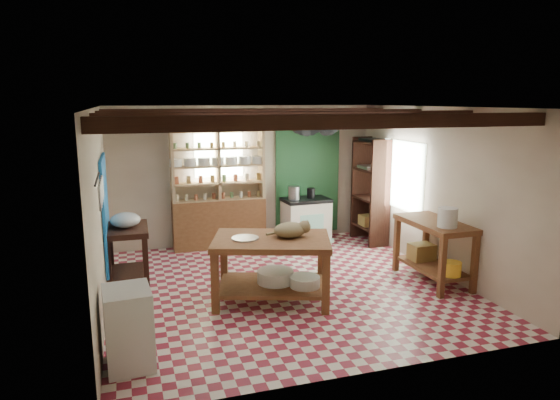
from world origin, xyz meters
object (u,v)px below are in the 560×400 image
object	(u,v)px
stove	(306,220)
right_counter	(433,251)
prep_table	(128,257)
cat	(290,230)
work_table	(272,269)
white_cabinet	(129,328)

from	to	relation	value
stove	right_counter	size ratio (longest dim) A/B	0.67
prep_table	cat	bearing A→B (deg)	-27.75
work_table	white_cabinet	size ratio (longest dim) A/B	1.87
work_table	prep_table	bearing A→B (deg)	167.14
work_table	white_cabinet	xyz separation A→B (m)	(-1.88, -1.22, -0.02)
work_table	white_cabinet	distance (m)	2.24
prep_table	white_cabinet	bearing A→B (deg)	-89.54
work_table	stove	size ratio (longest dim) A/B	1.78
prep_table	white_cabinet	size ratio (longest dim) A/B	1.08
prep_table	work_table	bearing A→B (deg)	-30.23
work_table	right_counter	distance (m)	2.52
work_table	stove	world-z (taller)	work_table
white_cabinet	cat	size ratio (longest dim) A/B	1.84
work_table	right_counter	size ratio (longest dim) A/B	1.18
right_counter	white_cabinet	bearing A→B (deg)	-165.42
right_counter	cat	world-z (taller)	cat
right_counter	prep_table	bearing A→B (deg)	164.69
stove	right_counter	xyz separation A→B (m)	(1.07, -2.60, 0.04)
stove	cat	world-z (taller)	cat
work_table	stove	distance (m)	2.94
white_cabinet	work_table	bearing A→B (deg)	29.00
work_table	stove	xyz separation A→B (m)	(1.44, 2.57, -0.01)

